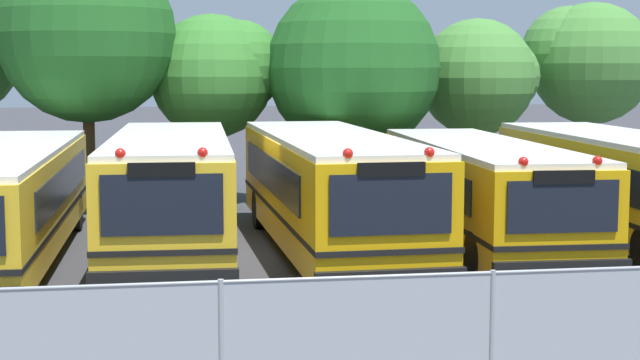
{
  "coord_description": "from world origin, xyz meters",
  "views": [
    {
      "loc": [
        -1.69,
        -20.89,
        4.07
      ],
      "look_at": [
        1.58,
        0.0,
        1.6
      ],
      "focal_mm": 54.46,
      "sensor_mm": 36.0,
      "label": 1
    }
  ],
  "objects_px": {
    "school_bus_3": "(330,187)",
    "tree_6": "(584,61)",
    "school_bus_4": "(481,190)",
    "school_bus_2": "(171,189)",
    "tree_3": "(220,74)",
    "school_bus_5": "(621,183)",
    "school_bus_1": "(3,199)",
    "tree_4": "(357,69)",
    "tree_5": "(482,77)",
    "tree_2": "(82,32)"
  },
  "relations": [
    {
      "from": "tree_6",
      "to": "school_bus_2",
      "type": "bearing_deg",
      "value": -144.52
    },
    {
      "from": "school_bus_4",
      "to": "school_bus_5",
      "type": "bearing_deg",
      "value": -176.08
    },
    {
      "from": "tree_4",
      "to": "tree_6",
      "type": "distance_m",
      "value": 8.76
    },
    {
      "from": "school_bus_4",
      "to": "school_bus_5",
      "type": "relative_size",
      "value": 0.97
    },
    {
      "from": "school_bus_3",
      "to": "school_bus_5",
      "type": "height_order",
      "value": "school_bus_3"
    },
    {
      "from": "school_bus_3",
      "to": "school_bus_1",
      "type": "bearing_deg",
      "value": -1.43
    },
    {
      "from": "tree_2",
      "to": "school_bus_1",
      "type": "bearing_deg",
      "value": -98.36
    },
    {
      "from": "school_bus_5",
      "to": "tree_2",
      "type": "relative_size",
      "value": 1.4
    },
    {
      "from": "tree_5",
      "to": "tree_4",
      "type": "bearing_deg",
      "value": -158.02
    },
    {
      "from": "school_bus_3",
      "to": "tree_5",
      "type": "relative_size",
      "value": 1.93
    },
    {
      "from": "tree_2",
      "to": "tree_5",
      "type": "relative_size",
      "value": 1.34
    },
    {
      "from": "school_bus_5",
      "to": "tree_4",
      "type": "xyz_separation_m",
      "value": [
        -4.84,
        7.08,
        2.61
      ]
    },
    {
      "from": "school_bus_5",
      "to": "tree_6",
      "type": "relative_size",
      "value": 1.69
    },
    {
      "from": "tree_4",
      "to": "tree_6",
      "type": "relative_size",
      "value": 1.06
    },
    {
      "from": "school_bus_4",
      "to": "tree_2",
      "type": "height_order",
      "value": "tree_2"
    },
    {
      "from": "tree_3",
      "to": "tree_6",
      "type": "height_order",
      "value": "tree_6"
    },
    {
      "from": "school_bus_2",
      "to": "school_bus_4",
      "type": "distance_m",
      "value": 6.89
    },
    {
      "from": "school_bus_5",
      "to": "tree_3",
      "type": "relative_size",
      "value": 1.86
    },
    {
      "from": "school_bus_1",
      "to": "tree_6",
      "type": "distance_m",
      "value": 20.12
    },
    {
      "from": "school_bus_2",
      "to": "school_bus_5",
      "type": "distance_m",
      "value": 10.3
    },
    {
      "from": "school_bus_5",
      "to": "tree_5",
      "type": "distance_m",
      "value": 9.17
    },
    {
      "from": "school_bus_3",
      "to": "tree_5",
      "type": "distance_m",
      "value": 11.23
    },
    {
      "from": "school_bus_4",
      "to": "school_bus_3",
      "type": "bearing_deg",
      "value": 0.93
    },
    {
      "from": "school_bus_1",
      "to": "tree_4",
      "type": "xyz_separation_m",
      "value": [
        8.91,
        7.2,
        2.67
      ]
    },
    {
      "from": "tree_5",
      "to": "school_bus_4",
      "type": "bearing_deg",
      "value": -108.28
    },
    {
      "from": "school_bus_4",
      "to": "tree_6",
      "type": "bearing_deg",
      "value": -122.5
    },
    {
      "from": "school_bus_5",
      "to": "school_bus_3",
      "type": "bearing_deg",
      "value": 1.94
    },
    {
      "from": "tree_2",
      "to": "tree_3",
      "type": "xyz_separation_m",
      "value": [
        3.86,
        0.67,
        -1.18
      ]
    },
    {
      "from": "school_bus_3",
      "to": "school_bus_4",
      "type": "distance_m",
      "value": 3.43
    },
    {
      "from": "school_bus_1",
      "to": "tree_3",
      "type": "bearing_deg",
      "value": -121.04
    },
    {
      "from": "school_bus_4",
      "to": "tree_6",
      "type": "xyz_separation_m",
      "value": [
        6.85,
        10.07,
        2.94
      ]
    },
    {
      "from": "tree_2",
      "to": "tree_4",
      "type": "bearing_deg",
      "value": -1.49
    },
    {
      "from": "school_bus_2",
      "to": "school_bus_4",
      "type": "height_order",
      "value": "school_bus_2"
    },
    {
      "from": "tree_3",
      "to": "tree_6",
      "type": "distance_m",
      "value": 12.4
    },
    {
      "from": "school_bus_3",
      "to": "tree_6",
      "type": "bearing_deg",
      "value": -137.39
    },
    {
      "from": "school_bus_3",
      "to": "tree_4",
      "type": "height_order",
      "value": "tree_4"
    },
    {
      "from": "tree_3",
      "to": "tree_2",
      "type": "bearing_deg",
      "value": -170.1
    },
    {
      "from": "school_bus_2",
      "to": "tree_4",
      "type": "distance_m",
      "value": 9.19
    },
    {
      "from": "school_bus_1",
      "to": "school_bus_2",
      "type": "xyz_separation_m",
      "value": [
        3.45,
        0.27,
        0.1
      ]
    },
    {
      "from": "school_bus_2",
      "to": "tree_2",
      "type": "relative_size",
      "value": 1.36
    },
    {
      "from": "school_bus_4",
      "to": "tree_2",
      "type": "xyz_separation_m",
      "value": [
        -9.25,
        7.42,
        3.72
      ]
    },
    {
      "from": "school_bus_5",
      "to": "tree_5",
      "type": "bearing_deg",
      "value": -85.89
    },
    {
      "from": "school_bus_2",
      "to": "tree_3",
      "type": "xyz_separation_m",
      "value": [
        1.49,
        7.81,
        2.43
      ]
    },
    {
      "from": "school_bus_2",
      "to": "tree_4",
      "type": "xyz_separation_m",
      "value": [
        5.46,
        6.93,
        2.57
      ]
    },
    {
      "from": "school_bus_3",
      "to": "tree_3",
      "type": "distance_m",
      "value": 8.63
    },
    {
      "from": "tree_4",
      "to": "school_bus_5",
      "type": "bearing_deg",
      "value": -55.68
    },
    {
      "from": "school_bus_5",
      "to": "tree_4",
      "type": "distance_m",
      "value": 8.97
    },
    {
      "from": "tree_3",
      "to": "tree_6",
      "type": "relative_size",
      "value": 0.91
    },
    {
      "from": "school_bus_3",
      "to": "school_bus_4",
      "type": "xyz_separation_m",
      "value": [
        3.43,
        -0.05,
        -0.11
      ]
    },
    {
      "from": "tree_6",
      "to": "tree_3",
      "type": "bearing_deg",
      "value": -170.81
    }
  ]
}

